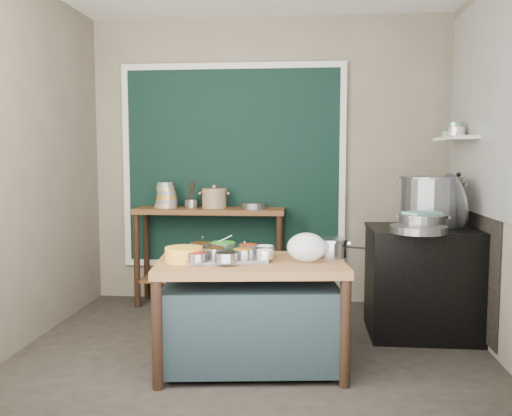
# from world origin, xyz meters

# --- Properties ---
(floor) EXTENTS (3.50, 3.00, 0.02)m
(floor) POSITION_xyz_m (0.00, 0.00, -0.01)
(floor) COLOR #2E2923
(floor) RESTS_ON ground
(back_wall) EXTENTS (3.50, 0.02, 2.80)m
(back_wall) POSITION_xyz_m (0.00, 1.51, 1.40)
(back_wall) COLOR #786F5D
(back_wall) RESTS_ON floor
(left_wall) EXTENTS (0.02, 3.00, 2.80)m
(left_wall) POSITION_xyz_m (-1.76, 0.00, 1.40)
(left_wall) COLOR #786F5D
(left_wall) RESTS_ON floor
(right_wall) EXTENTS (0.02, 3.00, 2.80)m
(right_wall) POSITION_xyz_m (1.76, 0.00, 1.40)
(right_wall) COLOR #786F5D
(right_wall) RESTS_ON floor
(curtain_panel) EXTENTS (2.10, 0.02, 1.90)m
(curtain_panel) POSITION_xyz_m (-0.35, 1.47, 1.35)
(curtain_panel) COLOR black
(curtain_panel) RESTS_ON back_wall
(curtain_frame) EXTENTS (2.22, 0.03, 2.02)m
(curtain_frame) POSITION_xyz_m (-0.35, 1.46, 1.35)
(curtain_frame) COLOR beige
(curtain_frame) RESTS_ON back_wall
(tile_panel) EXTENTS (0.02, 1.70, 1.70)m
(tile_panel) POSITION_xyz_m (1.74, 0.55, 1.85)
(tile_panel) COLOR #B2B2AA
(tile_panel) RESTS_ON right_wall
(soot_patch) EXTENTS (0.01, 1.30, 1.30)m
(soot_patch) POSITION_xyz_m (1.74, 0.65, 0.70)
(soot_patch) COLOR black
(soot_patch) RESTS_ON right_wall
(wall_shelf) EXTENTS (0.22, 0.70, 0.03)m
(wall_shelf) POSITION_xyz_m (1.63, 0.85, 1.60)
(wall_shelf) COLOR beige
(wall_shelf) RESTS_ON right_wall
(prep_table) EXTENTS (1.32, 0.86, 0.75)m
(prep_table) POSITION_xyz_m (0.01, -0.30, 0.38)
(prep_table) COLOR brown
(prep_table) RESTS_ON floor
(back_counter) EXTENTS (1.45, 0.40, 0.95)m
(back_counter) POSITION_xyz_m (-0.55, 1.28, 0.47)
(back_counter) COLOR #593419
(back_counter) RESTS_ON floor
(stove_block) EXTENTS (0.90, 0.68, 0.85)m
(stove_block) POSITION_xyz_m (1.35, 0.55, 0.42)
(stove_block) COLOR black
(stove_block) RESTS_ON floor
(stove_top) EXTENTS (0.92, 0.69, 0.03)m
(stove_top) POSITION_xyz_m (1.35, 0.55, 0.86)
(stove_top) COLOR black
(stove_top) RESTS_ON stove_block
(condiment_tray) EXTENTS (0.59, 0.47, 0.02)m
(condiment_tray) POSITION_xyz_m (-0.15, -0.29, 0.76)
(condiment_tray) COLOR gray
(condiment_tray) RESTS_ON prep_table
(condiment_bowls) EXTENTS (0.62, 0.50, 0.07)m
(condiment_bowls) POSITION_xyz_m (-0.17, -0.27, 0.81)
(condiment_bowls) COLOR silver
(condiment_bowls) RESTS_ON condiment_tray
(yellow_basin) EXTENTS (0.32, 0.32, 0.10)m
(yellow_basin) POSITION_xyz_m (-0.43, -0.38, 0.80)
(yellow_basin) COLOR gold
(yellow_basin) RESTS_ON prep_table
(saucepan) EXTENTS (0.30, 0.30, 0.13)m
(saucepan) POSITION_xyz_m (0.55, -0.12, 0.81)
(saucepan) COLOR gray
(saucepan) RESTS_ON prep_table
(plastic_bag_a) EXTENTS (0.32, 0.30, 0.19)m
(plastic_bag_a) POSITION_xyz_m (0.39, -0.31, 0.85)
(plastic_bag_a) COLOR white
(plastic_bag_a) RESTS_ON prep_table
(plastic_bag_b) EXTENTS (0.22, 0.19, 0.16)m
(plastic_bag_b) POSITION_xyz_m (0.38, -0.14, 0.83)
(plastic_bag_b) COLOR white
(plastic_bag_b) RESTS_ON prep_table
(bowl_stack) EXTENTS (0.22, 0.22, 0.25)m
(bowl_stack) POSITION_xyz_m (-0.98, 1.28, 1.06)
(bowl_stack) COLOR tan
(bowl_stack) RESTS_ON back_counter
(utensil_cup) EXTENTS (0.18, 0.18, 0.08)m
(utensil_cup) POSITION_xyz_m (-0.73, 1.29, 0.99)
(utensil_cup) COLOR gray
(utensil_cup) RESTS_ON back_counter
(ceramic_crock) EXTENTS (0.27, 0.27, 0.17)m
(ceramic_crock) POSITION_xyz_m (-0.51, 1.30, 1.04)
(ceramic_crock) COLOR #896C4A
(ceramic_crock) RESTS_ON back_counter
(wide_bowl) EXTENTS (0.30, 0.30, 0.06)m
(wide_bowl) POSITION_xyz_m (-0.12, 1.24, 0.98)
(wide_bowl) COLOR gray
(wide_bowl) RESTS_ON back_counter
(stock_pot) EXTENTS (0.58, 0.58, 0.41)m
(stock_pot) POSITION_xyz_m (1.40, 0.68, 1.08)
(stock_pot) COLOR gray
(stock_pot) RESTS_ON stove_top
(pot_lid) EXTENTS (0.16, 0.46, 0.44)m
(pot_lid) POSITION_xyz_m (1.56, 0.53, 1.10)
(pot_lid) COLOR gray
(pot_lid) RESTS_ON stove_top
(steamer) EXTENTS (0.45, 0.45, 0.12)m
(steamer) POSITION_xyz_m (1.28, 0.39, 0.94)
(steamer) COLOR gray
(steamer) RESTS_ON stove_top
(green_cloth) EXTENTS (0.31, 0.28, 0.02)m
(green_cloth) POSITION_xyz_m (1.28, 0.39, 1.01)
(green_cloth) COLOR #58997F
(green_cloth) RESTS_ON steamer
(shallow_pan) EXTENTS (0.45, 0.45, 0.05)m
(shallow_pan) POSITION_xyz_m (1.22, 0.22, 0.91)
(shallow_pan) COLOR gray
(shallow_pan) RESTS_ON stove_top
(shelf_bowl_stack) EXTENTS (0.15, 0.15, 0.12)m
(shelf_bowl_stack) POSITION_xyz_m (1.63, 0.85, 1.67)
(shelf_bowl_stack) COLOR silver
(shelf_bowl_stack) RESTS_ON wall_shelf
(shelf_bowl_green) EXTENTS (0.19, 0.19, 0.05)m
(shelf_bowl_green) POSITION_xyz_m (1.63, 1.02, 1.64)
(shelf_bowl_green) COLOR gray
(shelf_bowl_green) RESTS_ON wall_shelf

